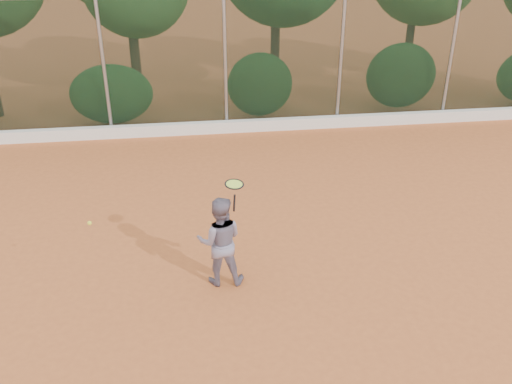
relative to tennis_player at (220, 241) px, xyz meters
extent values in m
plane|color=#B75C2B|center=(0.66, -0.35, -0.76)|extent=(80.00, 80.00, 0.00)
cube|color=silver|center=(0.66, 6.47, -0.61)|extent=(24.00, 0.20, 0.30)
imported|color=slate|center=(0.00, 0.00, 0.00)|extent=(0.78, 0.63, 1.52)
cube|color=black|center=(0.66, 6.65, 0.99)|extent=(24.00, 0.01, 3.50)
cylinder|color=gray|center=(-2.34, 6.65, 0.99)|extent=(0.09, 0.09, 3.50)
cylinder|color=gray|center=(0.66, 6.65, 0.99)|extent=(0.09, 0.09, 3.50)
cylinder|color=gray|center=(3.66, 6.65, 0.99)|extent=(0.09, 0.09, 3.50)
cylinder|color=gray|center=(6.66, 6.65, 0.99)|extent=(0.09, 0.09, 3.50)
cylinder|color=#472C1B|center=(-1.74, 8.95, 0.44)|extent=(0.28, 0.28, 2.40)
cylinder|color=#44281A|center=(2.26, 8.65, 0.74)|extent=(0.26, 0.26, 3.00)
cylinder|color=#3B2317|center=(6.36, 8.85, 0.59)|extent=(0.24, 0.24, 2.70)
ellipsoid|color=#32712B|center=(-2.34, 7.45, 0.09)|extent=(2.20, 1.16, 1.60)
ellipsoid|color=#2D6426|center=(1.66, 7.45, 0.19)|extent=(1.80, 1.04, 1.76)
ellipsoid|color=#2C6024|center=(5.66, 7.45, 0.29)|extent=(2.00, 1.10, 1.84)
cylinder|color=black|center=(0.23, -0.05, 0.70)|extent=(0.06, 0.07, 0.30)
torus|color=black|center=(0.23, -0.11, 1.05)|extent=(0.38, 0.39, 0.06)
cylinder|color=#C6E443|center=(0.23, -0.11, 1.05)|extent=(0.33, 0.33, 0.03)
sphere|color=yellow|center=(-1.85, -0.46, 0.75)|extent=(0.06, 0.06, 0.06)
camera|label=1|loc=(-0.42, -7.57, 4.87)|focal=40.00mm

